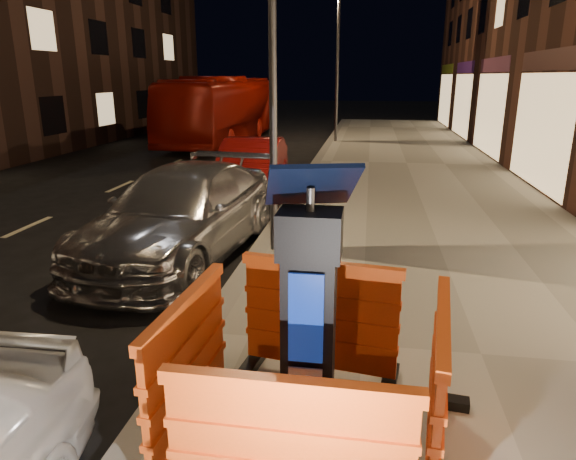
% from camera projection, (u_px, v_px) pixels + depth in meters
% --- Properties ---
extents(ground_plane, '(120.00, 120.00, 0.00)m').
position_uv_depth(ground_plane, '(205.00, 344.00, 5.84)').
color(ground_plane, black).
rests_on(ground_plane, ground).
extents(sidewalk, '(6.00, 60.00, 0.15)m').
position_uv_depth(sidewalk, '(480.00, 360.00, 5.37)').
color(sidewalk, gray).
rests_on(sidewalk, ground).
extents(kerb, '(0.30, 60.00, 0.15)m').
position_uv_depth(kerb, '(205.00, 338.00, 5.82)').
color(kerb, slate).
rests_on(kerb, ground).
extents(parking_kiosk, '(0.73, 0.73, 2.11)m').
position_uv_depth(parking_kiosk, '(309.00, 321.00, 3.76)').
color(parking_kiosk, black).
rests_on(parking_kiosk, sidewalk).
extents(barrier_back, '(1.59, 0.84, 1.18)m').
position_uv_depth(barrier_back, '(320.00, 320.00, 4.79)').
color(barrier_back, '#DE4C14').
rests_on(barrier_back, sidewalk).
extents(barrier_kerbside, '(0.71, 1.55, 1.18)m').
position_uv_depth(barrier_kerbside, '(188.00, 366.00, 4.04)').
color(barrier_kerbside, '#DE4C14').
rests_on(barrier_kerbside, sidewalk).
extents(barrier_bldgside, '(0.81, 1.58, 1.18)m').
position_uv_depth(barrier_bldgside, '(437.00, 388.00, 3.75)').
color(barrier_bldgside, '#DE4C14').
rests_on(barrier_bldgside, sidewalk).
extents(car_silver, '(2.60, 5.24, 1.46)m').
position_uv_depth(car_silver, '(185.00, 254.00, 8.77)').
color(car_silver, '#ACACB1').
rests_on(car_silver, ground).
extents(car_red, '(1.70, 4.26, 1.38)m').
position_uv_depth(car_red, '(252.00, 192.00, 13.43)').
color(car_red, maroon).
rests_on(car_red, ground).
extents(bus_doubledecker, '(2.74, 10.53, 2.91)m').
position_uv_depth(bus_doubledecker, '(224.00, 142.00, 23.49)').
color(bus_doubledecker, '#961008').
rests_on(bus_doubledecker, ground).
extents(street_lamp_mid, '(0.12, 0.12, 6.00)m').
position_uv_depth(street_lamp_mid, '(273.00, 61.00, 7.73)').
color(street_lamp_mid, '#3F3F44').
rests_on(street_lamp_mid, sidewalk).
extents(street_lamp_far, '(0.12, 0.12, 6.00)m').
position_uv_depth(street_lamp_far, '(337.00, 70.00, 21.91)').
color(street_lamp_far, '#3F3F44').
rests_on(street_lamp_far, sidewalk).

